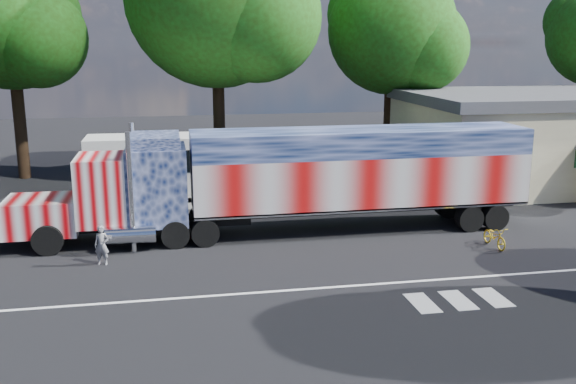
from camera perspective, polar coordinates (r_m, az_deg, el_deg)
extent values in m
plane|color=black|center=(24.25, 1.33, -5.97)|extent=(100.00, 100.00, 0.00)
cube|color=silver|center=(21.51, 3.01, -8.52)|extent=(30.00, 0.15, 0.01)
cube|color=silver|center=(20.76, 11.85, -9.62)|extent=(0.70, 1.60, 0.01)
cube|color=silver|center=(21.22, 14.89, -9.27)|extent=(0.70, 1.60, 0.01)
cube|color=silver|center=(21.75, 17.78, -8.91)|extent=(0.70, 1.60, 0.01)
cube|color=black|center=(26.88, -13.68, -2.75)|extent=(9.61, 1.07, 0.32)
cube|color=#D8777B|center=(27.16, -20.96, -1.93)|extent=(2.78, 2.35, 1.39)
cube|color=silver|center=(27.46, -23.92, -2.04)|extent=(0.13, 2.03, 1.24)
cube|color=silver|center=(27.69, -24.22, -3.44)|extent=(0.32, 2.67, 0.38)
cube|color=#D8777B|center=(26.60, -16.15, 0.26)|extent=(1.92, 2.67, 2.67)
cube|color=black|center=(26.61, -18.16, 1.18)|extent=(0.06, 2.24, 0.96)
cube|color=#4A5581|center=(26.46, -11.56, 0.68)|extent=(2.35, 2.67, 3.10)
cube|color=#4A5581|center=(26.14, -11.74, 4.45)|extent=(1.92, 2.56, 0.53)
cylinder|color=silver|center=(27.87, -13.51, 1.21)|extent=(0.21, 0.21, 4.70)
cylinder|color=silver|center=(25.12, -13.78, -0.09)|extent=(0.21, 0.21, 4.70)
cylinder|color=silver|center=(28.23, -13.55, -2.10)|extent=(1.92, 0.71, 0.71)
cylinder|color=silver|center=(25.56, -13.82, -3.71)|extent=(1.92, 0.71, 0.71)
cylinder|color=black|center=(26.17, -20.58, -4.03)|extent=(1.18, 0.37, 1.18)
cylinder|color=black|center=(28.40, -19.81, -2.66)|extent=(1.18, 0.37, 1.18)
cylinder|color=black|center=(25.81, -9.98, -3.68)|extent=(1.11, 0.59, 1.11)
cylinder|color=black|center=(27.97, -10.06, -2.37)|extent=(1.11, 0.59, 1.11)
cylinder|color=black|center=(25.84, -7.37, -3.57)|extent=(1.11, 0.59, 1.11)
cylinder|color=black|center=(28.00, -7.65, -2.26)|extent=(1.11, 0.59, 1.11)
cube|color=black|center=(27.95, 6.36, -1.28)|extent=(13.89, 1.18, 0.32)
cube|color=#D06F6F|center=(27.67, 6.42, 1.18)|extent=(14.31, 2.78, 2.14)
cube|color=#455486|center=(27.39, 6.51, 4.47)|extent=(14.31, 2.78, 1.07)
cube|color=silver|center=(27.91, 6.37, -0.96)|extent=(14.31, 2.78, 0.13)
cube|color=silver|center=(30.44, 19.49, 2.63)|extent=(0.04, 2.67, 3.10)
cylinder|color=black|center=(28.74, 15.79, -2.25)|extent=(1.11, 0.59, 1.11)
cylinder|color=black|center=(30.69, 13.95, -1.17)|extent=(1.11, 0.59, 1.11)
cylinder|color=black|center=(29.28, 17.86, -2.11)|extent=(1.11, 0.59, 1.11)
cylinder|color=black|center=(31.19, 15.92, -1.06)|extent=(1.11, 0.59, 1.11)
cube|color=white|center=(32.62, -7.02, 2.08)|extent=(11.89, 2.58, 3.47)
cube|color=black|center=(32.50, -7.05, 3.19)|extent=(11.50, 2.64, 1.09)
cube|color=black|center=(32.89, -6.96, -0.12)|extent=(11.89, 2.58, 0.25)
cube|color=black|center=(32.77, -17.46, 1.88)|extent=(0.06, 2.28, 1.39)
cylinder|color=black|center=(31.70, -14.87, -0.88)|extent=(0.99, 0.30, 0.99)
cylinder|color=black|center=(34.11, -14.59, 0.11)|extent=(0.99, 0.30, 0.99)
cylinder|color=black|center=(32.00, -1.49, -0.31)|extent=(0.99, 0.30, 0.99)
cylinder|color=black|center=(34.38, -2.15, 0.63)|extent=(0.99, 0.30, 0.99)
cylinder|color=black|center=(32.15, 0.08, -0.24)|extent=(0.99, 0.30, 0.99)
cylinder|color=black|center=(34.52, -0.69, 0.69)|extent=(0.99, 0.30, 0.99)
cube|color=#1E5926|center=(33.43, 19.67, 2.84)|extent=(1.60, 0.08, 1.20)
imported|color=slate|center=(24.40, -16.23, -4.56)|extent=(0.60, 0.47, 1.47)
imported|color=gold|center=(26.79, 17.90, -3.79)|extent=(0.61, 1.64, 0.86)
cylinder|color=black|center=(41.91, 8.98, 6.88)|extent=(0.70, 0.70, 6.97)
sphere|color=#1D5313|center=(41.68, 9.24, 14.04)|extent=(8.01, 8.01, 8.01)
sphere|color=#1D5313|center=(41.12, 11.92, 12.56)|extent=(5.61, 5.61, 5.61)
sphere|color=#1D5313|center=(42.46, 7.14, 15.43)|extent=(5.21, 5.21, 5.21)
cylinder|color=black|center=(38.84, -6.17, 7.57)|extent=(0.70, 0.70, 8.44)
sphere|color=#1D5313|center=(37.35, -2.83, 15.28)|extent=(7.36, 7.36, 7.36)
cylinder|color=black|center=(41.20, -22.77, 6.21)|extent=(0.70, 0.70, 7.38)
sphere|color=#1D5313|center=(41.00, -23.47, 13.90)|extent=(7.98, 7.98, 7.98)
sphere|color=#1D5313|center=(39.50, -21.39, 12.61)|extent=(5.58, 5.58, 5.58)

